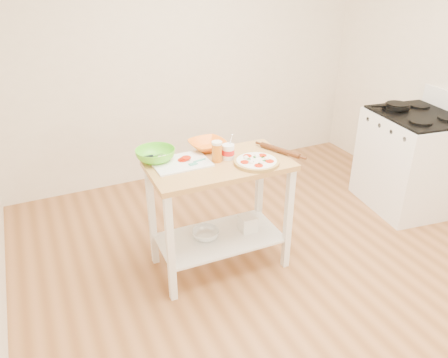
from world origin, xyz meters
name	(u,v)px	position (x,y,z in m)	size (l,w,h in m)	color
room_shell	(316,116)	(0.00, 0.00, 1.35)	(4.04, 4.54, 2.74)	#A76C3D
prep_island	(219,194)	(-0.42, 0.51, 0.64)	(1.04, 0.58, 0.90)	tan
gas_stove	(410,161)	(1.64, 0.61, 0.47)	(0.81, 0.91, 1.11)	white
skillet	(397,106)	(1.54, 0.81, 0.98)	(0.35, 0.23, 0.03)	black
pizza	(256,161)	(-0.18, 0.39, 0.92)	(0.33, 0.33, 0.05)	tan
cutting_board	(180,162)	(-0.68, 0.62, 0.91)	(0.40, 0.30, 0.04)	white
spatula	(197,162)	(-0.57, 0.56, 0.92)	(0.15, 0.07, 0.01)	#44AB92
knife	(152,156)	(-0.83, 0.80, 0.92)	(0.27, 0.03, 0.01)	silver
orange_bowl	(207,145)	(-0.40, 0.78, 0.93)	(0.27, 0.27, 0.07)	orange
green_bowl	(155,155)	(-0.82, 0.74, 0.94)	(0.29, 0.29, 0.09)	#5CD327
beer_pint	(217,151)	(-0.42, 0.54, 0.98)	(0.08, 0.08, 0.15)	orange
yogurt_tub	(228,152)	(-0.33, 0.55, 0.96)	(0.09, 0.09, 0.20)	white
rolling_pin	(280,151)	(0.07, 0.48, 0.92)	(0.04, 0.04, 0.35)	#522912
shelf_glass_bowl	(206,234)	(-0.52, 0.55, 0.29)	(0.21, 0.21, 0.07)	silver
shelf_bin	(248,223)	(-0.18, 0.51, 0.32)	(0.13, 0.13, 0.13)	white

